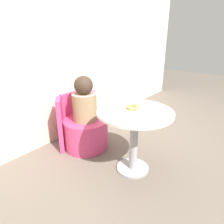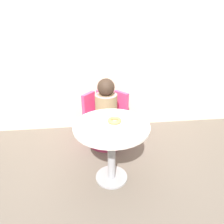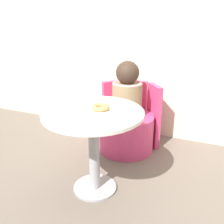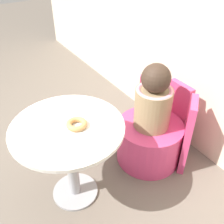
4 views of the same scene
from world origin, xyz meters
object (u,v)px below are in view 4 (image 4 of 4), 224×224
child_figure (154,100)px  donut (77,124)px  round_table (69,143)px  tub_chair (149,141)px

child_figure → donut: bearing=-87.7°
child_figure → donut: 0.64m
round_table → donut: size_ratio=5.50×
tub_chair → child_figure: 0.42m
tub_chair → child_figure: bearing=0.0°
tub_chair → child_figure: size_ratio=1.01×
round_table → child_figure: size_ratio=1.37×
round_table → tub_chair: size_ratio=1.35×
donut → round_table: bearing=-125.7°
round_table → child_figure: 0.70m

